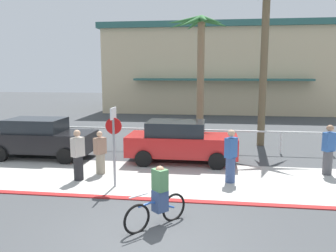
# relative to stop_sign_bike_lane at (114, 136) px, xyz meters

# --- Properties ---
(ground_plane) EXTENTS (80.00, 80.00, 0.00)m
(ground_plane) POSITION_rel_stop_sign_bike_lane_xyz_m (1.72, 6.83, -1.68)
(ground_plane) COLOR #424447
(sidewalk_strip) EXTENTS (44.00, 4.00, 0.02)m
(sidewalk_strip) POSITION_rel_stop_sign_bike_lane_xyz_m (1.72, 1.03, -1.67)
(sidewalk_strip) COLOR beige
(sidewalk_strip) RESTS_ON ground
(curb_paint) EXTENTS (44.00, 0.24, 0.03)m
(curb_paint) POSITION_rel_stop_sign_bike_lane_xyz_m (1.72, -0.97, -1.66)
(curb_paint) COLOR maroon
(curb_paint) RESTS_ON ground
(building_backdrop) EXTENTS (21.13, 11.76, 7.77)m
(building_backdrop) POSITION_rel_stop_sign_bike_lane_xyz_m (3.63, 24.00, 2.23)
(building_backdrop) COLOR beige
(building_backdrop) RESTS_ON ground
(rail_fence) EXTENTS (26.46, 0.08, 1.04)m
(rail_fence) POSITION_rel_stop_sign_bike_lane_xyz_m (1.72, 5.33, -0.84)
(rail_fence) COLOR white
(rail_fence) RESTS_ON ground
(stop_sign_bike_lane) EXTENTS (0.52, 0.56, 2.56)m
(stop_sign_bike_lane) POSITION_rel_stop_sign_bike_lane_xyz_m (0.00, 0.00, 0.00)
(stop_sign_bike_lane) COLOR gray
(stop_sign_bike_lane) RESTS_ON ground
(palm_tree_0) EXTENTS (3.16, 3.43, 6.37)m
(palm_tree_0) POSITION_rel_stop_sign_bike_lane_xyz_m (2.34, 7.07, 3.34)
(palm_tree_0) COLOR #846B4C
(palm_tree_0) RESTS_ON ground
(palm_tree_1) EXTENTS (3.62, 3.22, 7.77)m
(palm_tree_1) POSITION_rel_stop_sign_bike_lane_xyz_m (5.46, 7.10, 4.12)
(palm_tree_1) COLOR brown
(palm_tree_1) RESTS_ON ground
(car_black_1) EXTENTS (4.40, 2.02, 1.69)m
(car_black_1) POSITION_rel_stop_sign_bike_lane_xyz_m (-4.20, 3.27, -0.81)
(car_black_1) COLOR black
(car_black_1) RESTS_ON ground
(car_red_2) EXTENTS (4.40, 2.02, 1.69)m
(car_red_2) POSITION_rel_stop_sign_bike_lane_xyz_m (1.80, 3.29, -0.81)
(car_red_2) COLOR red
(car_red_2) RESTS_ON ground
(cyclist_blue_0) EXTENTS (1.29, 1.36, 1.50)m
(cyclist_blue_0) POSITION_rel_stop_sign_bike_lane_xyz_m (1.84, -2.59, -0.98)
(cyclist_blue_0) COLOR black
(cyclist_blue_0) RESTS_ON ground
(pedestrian_0) EXTENTS (0.44, 0.48, 1.74)m
(pedestrian_0) POSITION_rel_stop_sign_bike_lane_xyz_m (-1.41, 0.47, -0.87)
(pedestrian_0) COLOR #232326
(pedestrian_0) RESTS_ON ground
(pedestrian_1) EXTENTS (0.48, 0.43, 1.82)m
(pedestrian_1) POSITION_rel_stop_sign_bike_lane_xyz_m (7.16, 2.26, -0.83)
(pedestrian_1) COLOR #4C4C51
(pedestrian_1) RESTS_ON ground
(pedestrian_2) EXTENTS (0.45, 0.48, 1.58)m
(pedestrian_2) POSITION_rel_stop_sign_bike_lane_xyz_m (-0.90, 1.27, -0.96)
(pedestrian_2) COLOR gray
(pedestrian_2) RESTS_ON ground
(pedestrian_3) EXTENTS (0.45, 0.48, 1.79)m
(pedestrian_3) POSITION_rel_stop_sign_bike_lane_xyz_m (3.69, 0.92, -0.84)
(pedestrian_3) COLOR #384C7A
(pedestrian_3) RESTS_ON ground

